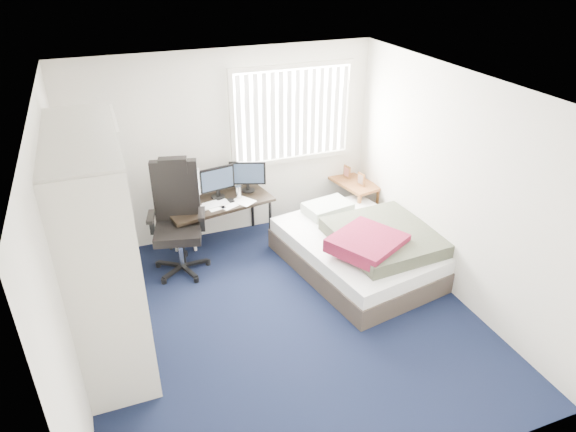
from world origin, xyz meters
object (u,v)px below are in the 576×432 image
Objects in this scene: nightstand at (352,185)px; bed at (363,248)px; office_chair at (179,229)px; desk at (218,197)px.

bed is at bearing -110.85° from nightstand.
nightstand is 0.41× the size of bed.
nightstand reaches higher than bed.
office_chair is 1.52× the size of nightstand.
bed is at bearing -37.64° from desk.
desk is 1.96m from bed.
desk reaches higher than nightstand.
nightstand is 1.37m from bed.
desk is at bearing 142.36° from bed.
nightstand is at bearing 69.15° from bed.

